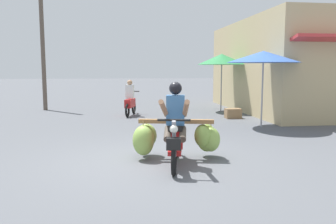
% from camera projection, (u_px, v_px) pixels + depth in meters
% --- Properties ---
extents(ground_plane, '(120.00, 120.00, 0.00)m').
position_uv_depth(ground_plane, '(148.00, 162.00, 6.70)').
color(ground_plane, '#56595E').
extents(motorbike_main_loaded, '(1.88, 1.97, 1.58)m').
position_uv_depth(motorbike_main_loaded, '(176.00, 135.00, 6.78)').
color(motorbike_main_loaded, black).
rests_on(motorbike_main_loaded, ground).
extents(motorbike_distant_ahead_left, '(0.63, 1.59, 1.40)m').
position_uv_depth(motorbike_distant_ahead_left, '(130.00, 101.00, 13.30)').
color(motorbike_distant_ahead_left, black).
rests_on(motorbike_distant_ahead_left, ground).
extents(shopfront_building, '(3.49, 8.68, 3.84)m').
position_uv_depth(shopfront_building, '(278.00, 67.00, 14.86)').
color(shopfront_building, tan).
rests_on(shopfront_building, ground).
extents(market_umbrella_near_shop, '(2.25, 2.25, 2.37)m').
position_uv_depth(market_umbrella_near_shop, '(263.00, 57.00, 10.52)').
color(market_umbrella_near_shop, '#99999E').
rests_on(market_umbrella_near_shop, ground).
extents(market_umbrella_further_along, '(2.07, 2.07, 2.46)m').
position_uv_depth(market_umbrella_further_along, '(222.00, 59.00, 14.54)').
color(market_umbrella_further_along, '#99999E').
rests_on(market_umbrella_further_along, ground).
extents(produce_crate, '(0.56, 0.40, 0.36)m').
position_uv_depth(produce_crate, '(233.00, 113.00, 12.69)').
color(produce_crate, olive).
rests_on(produce_crate, ground).
extents(utility_pole, '(0.18, 0.18, 5.39)m').
position_uv_depth(utility_pole, '(43.00, 49.00, 14.90)').
color(utility_pole, brown).
rests_on(utility_pole, ground).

